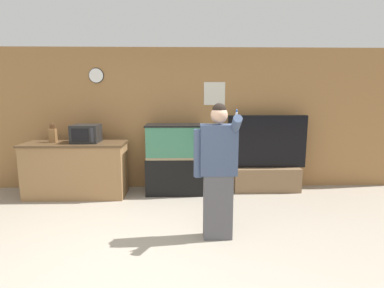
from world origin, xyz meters
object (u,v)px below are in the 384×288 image
object	(u,v)px
person_standing	(218,170)
aquarium_on_stand	(175,159)
counter_island	(76,169)
microwave	(86,134)
knife_block	(53,135)
tv_on_stand	(266,169)

from	to	relation	value
person_standing	aquarium_on_stand	bearing A→B (deg)	108.29
aquarium_on_stand	person_standing	xyz separation A→B (m)	(0.57, -1.72, 0.25)
counter_island	microwave	bearing A→B (deg)	8.51
knife_block	aquarium_on_stand	distance (m)	2.15
microwave	person_standing	size ratio (longest dim) A/B	0.27
counter_island	person_standing	xyz separation A→B (m)	(2.28, -1.60, 0.40)
tv_on_stand	microwave	bearing A→B (deg)	-176.62
microwave	person_standing	world-z (taller)	person_standing
knife_block	aquarium_on_stand	size ratio (longest dim) A/B	0.27
knife_block	person_standing	xyz separation A→B (m)	(2.66, -1.65, -0.21)
counter_island	microwave	world-z (taller)	microwave
counter_island	aquarium_on_stand	xyz separation A→B (m)	(1.71, 0.12, 0.15)
aquarium_on_stand	person_standing	size ratio (longest dim) A/B	0.74
knife_block	tv_on_stand	world-z (taller)	tv_on_stand
microwave	knife_block	world-z (taller)	knife_block
knife_block	person_standing	size ratio (longest dim) A/B	0.20
counter_island	knife_block	size ratio (longest dim) A/B	5.03
counter_island	tv_on_stand	distance (m)	3.40
microwave	knife_block	size ratio (longest dim) A/B	1.32
counter_island	knife_block	world-z (taller)	knife_block
person_standing	microwave	bearing A→B (deg)	142.05
counter_island	tv_on_stand	size ratio (longest dim) A/B	1.19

